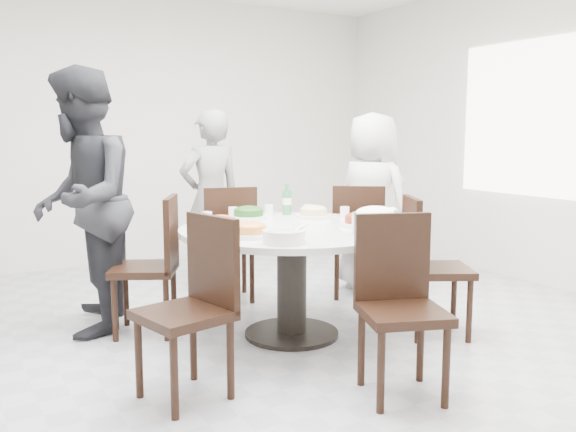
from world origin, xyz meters
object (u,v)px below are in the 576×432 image
chair_sw (183,310)px  diner_middle (211,199)px  chair_se (438,267)px  dining_table (292,282)px  chair_s (403,309)px  chair_ne (357,240)px  rice_bowl (376,224)px  soup_bowl (284,237)px  beverage_bottle (287,199)px  chair_n (227,243)px  chair_nw (144,266)px  diner_right (372,203)px  diner_left (82,202)px

chair_sw → diner_middle: diner_middle is taller
chair_se → dining_table: bearing=89.5°
dining_table → chair_s: chair_s is taller
diner_middle → chair_ne: bearing=134.4°
diner_middle → rice_bowl: size_ratio=5.22×
chair_sw → soup_bowl: size_ratio=3.86×
dining_table → diner_middle: diner_middle is taller
diner_middle → beverage_bottle: size_ratio=6.58×
dining_table → chair_se: size_ratio=1.58×
chair_n → chair_s: 2.17m
chair_nw → diner_right: (2.06, 0.14, 0.30)m
chair_se → soup_bowl: 1.24m
chair_nw → beverage_bottle: bearing=117.6°
diner_right → diner_middle: size_ratio=0.98×
dining_table → chair_se: bearing=-28.7°
chair_n → beverage_bottle: 0.69m
dining_table → chair_ne: 1.18m
chair_sw → chair_s: bearing=48.3°
diner_left → beverage_bottle: diner_left is taller
diner_right → diner_left: bearing=72.8°
chair_ne → diner_middle: diner_middle is taller
dining_table → soup_bowl: bearing=-124.9°
diner_left → dining_table: bearing=75.0°
chair_n → chair_s: (0.01, -2.17, 0.00)m
diner_middle → rice_bowl: 2.01m
chair_s → chair_nw: bearing=137.8°
chair_se → diner_right: (0.35, 1.18, 0.30)m
chair_n → chair_s: size_ratio=1.00×
diner_right → soup_bowl: diner_right is taller
chair_sw → chair_se: (1.85, 0.09, 0.00)m
chair_ne → diner_left: diner_left is taller
chair_s → chair_se: 1.07m
chair_s → diner_right: size_ratio=0.62×
dining_table → chair_sw: 1.14m
diner_right → soup_bowl: size_ratio=6.27×
chair_nw → soup_bowl: (0.51, -1.03, 0.31)m
chair_ne → soup_bowl: chair_ne is taller
rice_bowl → beverage_bottle: bearing=92.4°
chair_sw → diner_right: (2.20, 1.27, 0.30)m
chair_nw → chair_sw: (-0.14, -1.12, 0.00)m
diner_middle → diner_left: 1.43m
diner_middle → beverage_bottle: bearing=101.2°
diner_middle → dining_table: bearing=85.8°
chair_nw → soup_bowl: chair_nw is taller
chair_s → rice_bowl: (0.31, 0.63, 0.34)m
chair_ne → beverage_bottle: beverage_bottle is taller
chair_s → dining_table: bearing=111.3°
dining_table → diner_right: bearing=29.8°
chair_n → diner_middle: bearing=-81.3°
chair_nw → chair_se: bearing=86.7°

